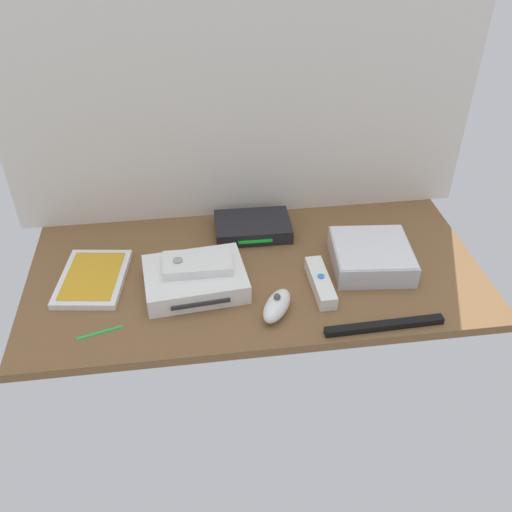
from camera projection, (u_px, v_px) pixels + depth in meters
ground_plane at (256, 274)px, 124.81cm from camera, size 100.00×48.00×2.00cm
back_wall at (241, 90)px, 124.42cm from camera, size 110.00×1.20×64.00cm
game_console at (195, 279)px, 118.36cm from camera, size 22.41×17.98×4.40cm
mini_computer at (371, 256)px, 124.12cm from camera, size 18.54×18.54×5.30cm
game_case at (93, 278)px, 120.82cm from camera, size 16.11×20.71×1.56cm
network_router at (253, 227)px, 134.99cm from camera, size 18.21×12.63×3.40cm
remote_wand at (320, 282)px, 118.49cm from camera, size 3.85×14.86×3.40cm
remote_nunchuk at (277, 306)px, 111.87cm from camera, size 8.88×10.85×5.10cm
remote_classic_pad at (197, 263)px, 117.39cm from camera, size 14.46×8.11×2.40cm
sensor_bar at (384, 325)px, 109.24cm from camera, size 24.04×2.47×1.40cm
stylus_pen at (100, 332)px, 108.38cm from camera, size 8.85×3.11×0.70cm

